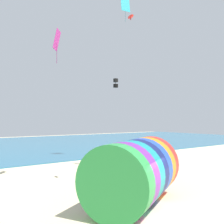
{
  "coord_description": "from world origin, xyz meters",
  "views": [
    {
      "loc": [
        -8.57,
        -7.14,
        4.32
      ],
      "look_at": [
        0.06,
        4.47,
        4.8
      ],
      "focal_mm": 40.0,
      "sensor_mm": 36.0,
      "label": 1
    }
  ],
  "objects_px": {
    "kite_black_box": "(116,83)",
    "kite_cyan_diamond": "(125,5)",
    "kite_red_parafoil": "(131,17)",
    "kite_magenta_diamond": "(57,40)",
    "kite_handler": "(147,169)",
    "giant_inflatable_tube": "(135,172)"
  },
  "relations": [
    {
      "from": "kite_magenta_diamond",
      "to": "kite_black_box",
      "type": "xyz_separation_m",
      "value": [
        6.46,
        1.31,
        -2.44
      ]
    },
    {
      "from": "kite_handler",
      "to": "kite_magenta_diamond",
      "type": "distance_m",
      "value": 11.39
    },
    {
      "from": "kite_black_box",
      "to": "kite_red_parafoil",
      "type": "xyz_separation_m",
      "value": [
        -3.24,
        -5.88,
        3.47
      ]
    },
    {
      "from": "kite_red_parafoil",
      "to": "kite_black_box",
      "type": "bearing_deg",
      "value": 61.15
    },
    {
      "from": "giant_inflatable_tube",
      "to": "kite_black_box",
      "type": "distance_m",
      "value": 11.92
    },
    {
      "from": "kite_magenta_diamond",
      "to": "kite_red_parafoil",
      "type": "relative_size",
      "value": 3.69
    },
    {
      "from": "kite_handler",
      "to": "kite_black_box",
      "type": "xyz_separation_m",
      "value": [
        1.43,
        5.49,
        6.89
      ]
    },
    {
      "from": "kite_cyan_diamond",
      "to": "kite_black_box",
      "type": "bearing_deg",
      "value": -141.11
    },
    {
      "from": "kite_magenta_diamond",
      "to": "kite_black_box",
      "type": "bearing_deg",
      "value": 11.43
    },
    {
      "from": "kite_handler",
      "to": "kite_magenta_diamond",
      "type": "bearing_deg",
      "value": 140.29
    },
    {
      "from": "kite_black_box",
      "to": "kite_cyan_diamond",
      "type": "distance_m",
      "value": 10.58
    },
    {
      "from": "kite_red_parafoil",
      "to": "kite_cyan_diamond",
      "type": "bearing_deg",
      "value": 52.12
    },
    {
      "from": "kite_handler",
      "to": "kite_red_parafoil",
      "type": "xyz_separation_m",
      "value": [
        -1.81,
        -0.39,
        10.35
      ]
    },
    {
      "from": "kite_black_box",
      "to": "kite_red_parafoil",
      "type": "distance_m",
      "value": 7.56
    },
    {
      "from": "kite_cyan_diamond",
      "to": "kite_red_parafoil",
      "type": "relative_size",
      "value": 4.23
    },
    {
      "from": "kite_magenta_diamond",
      "to": "kite_cyan_diamond",
      "type": "distance_m",
      "value": 12.99
    },
    {
      "from": "kite_handler",
      "to": "kite_cyan_diamond",
      "type": "height_order",
      "value": "kite_cyan_diamond"
    },
    {
      "from": "giant_inflatable_tube",
      "to": "kite_black_box",
      "type": "height_order",
      "value": "kite_black_box"
    },
    {
      "from": "kite_magenta_diamond",
      "to": "kite_red_parafoil",
      "type": "bearing_deg",
      "value": -54.84
    },
    {
      "from": "giant_inflatable_tube",
      "to": "kite_handler",
      "type": "distance_m",
      "value": 5.15
    },
    {
      "from": "kite_black_box",
      "to": "kite_cyan_diamond",
      "type": "bearing_deg",
      "value": 38.89
    },
    {
      "from": "kite_black_box",
      "to": "kite_cyan_diamond",
      "type": "height_order",
      "value": "kite_cyan_diamond"
    }
  ]
}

